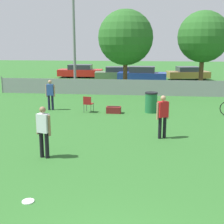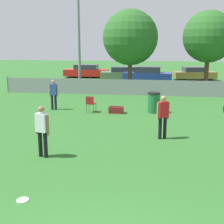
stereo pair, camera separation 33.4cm
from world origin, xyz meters
TOP-DOWN VIEW (x-y plane):
  - fence_backline at (0.00, 18.00)m, footprint 20.28×0.07m
  - light_pole at (-4.88, 19.21)m, footprint 0.90×0.36m
  - tree_near_pole at (-1.14, 19.66)m, footprint 4.04×4.04m
  - tree_far_right at (4.46, 19.94)m, footprint 3.69×3.69m
  - player_receiver_white at (-2.66, 5.44)m, footprint 0.52×0.32m
  - player_thrower_red at (1.18, 8.00)m, footprint 0.48×0.37m
  - spectator_in_blue at (-4.69, 12.55)m, footprint 0.52×0.24m
  - frisbee_disc at (-2.11, 2.62)m, footprint 0.29×0.29m
  - folding_chair_sideline at (-2.53, 12.15)m, footprint 0.51×0.51m
  - trash_bin at (0.78, 12.57)m, footprint 0.67×0.67m
  - gear_bag_sideline at (-1.17, 12.17)m, footprint 0.76×0.42m
  - parked_car_red at (-6.57, 28.73)m, footprint 4.63×1.90m
  - parked_car_olive at (-2.42, 26.67)m, footprint 4.51×2.07m
  - parked_car_blue at (0.02, 25.10)m, footprint 4.48×1.99m
  - parked_car_tan at (4.48, 27.91)m, footprint 4.32×2.56m

SIDE VIEW (x-z plane):
  - frisbee_disc at x=-2.11m, z-range 0.00..0.03m
  - gear_bag_sideline at x=-1.17m, z-range -0.01..0.35m
  - folding_chair_sideline at x=-2.53m, z-range 0.08..0.95m
  - trash_bin at x=0.78m, z-range 0.00..1.08m
  - fence_backline at x=0.00m, z-range -0.05..1.16m
  - parked_car_olive at x=-2.42m, z-range -0.01..1.32m
  - parked_car_tan at x=4.48m, z-range 0.00..1.31m
  - parked_car_red at x=-6.57m, z-range -0.02..1.35m
  - parked_car_blue at x=0.02m, z-range -0.03..1.47m
  - spectator_in_blue at x=-4.69m, z-range 0.11..1.77m
  - player_receiver_white at x=-2.66m, z-range 0.12..1.80m
  - player_thrower_red at x=1.18m, z-range 0.12..1.80m
  - tree_near_pole at x=-1.14m, z-range 0.98..7.00m
  - tree_far_right at x=4.46m, z-range 1.09..6.98m
  - light_pole at x=-4.88m, z-range 0.78..10.11m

